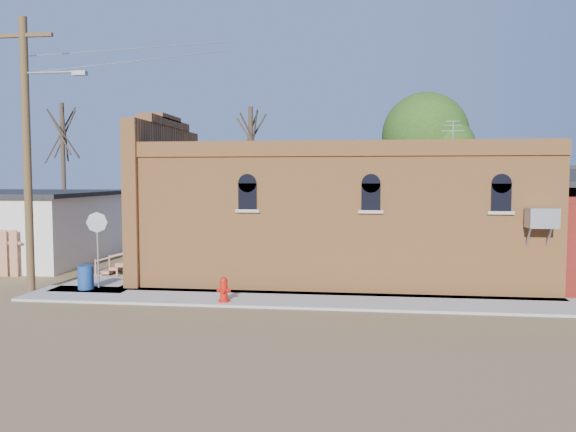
# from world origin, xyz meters

# --- Properties ---
(ground) EXTENTS (120.00, 120.00, 0.00)m
(ground) POSITION_xyz_m (0.00, 0.00, 0.00)
(ground) COLOR olive
(ground) RESTS_ON ground
(sidewalk_south) EXTENTS (19.00, 2.20, 0.08)m
(sidewalk_south) POSITION_xyz_m (1.50, 0.90, 0.04)
(sidewalk_south) COLOR #9E9991
(sidewalk_south) RESTS_ON ground
(sidewalk_west) EXTENTS (2.60, 10.00, 0.08)m
(sidewalk_west) POSITION_xyz_m (-6.30, 6.00, 0.04)
(sidewalk_west) COLOR #9E9991
(sidewalk_west) RESTS_ON ground
(brick_bar) EXTENTS (16.40, 7.97, 6.30)m
(brick_bar) POSITION_xyz_m (1.64, 5.49, 2.34)
(brick_bar) COLOR #C87A3D
(brick_bar) RESTS_ON ground
(utility_pole) EXTENTS (3.12, 0.26, 9.00)m
(utility_pole) POSITION_xyz_m (-8.14, 1.20, 4.77)
(utility_pole) COLOR brown
(utility_pole) RESTS_ON ground
(tree_bare_near) EXTENTS (2.80, 2.80, 7.65)m
(tree_bare_near) POSITION_xyz_m (-3.00, 13.00, 5.96)
(tree_bare_near) COLOR #443326
(tree_bare_near) RESTS_ON ground
(tree_bare_far) EXTENTS (2.80, 2.80, 8.16)m
(tree_bare_far) POSITION_xyz_m (-14.00, 14.00, 6.36)
(tree_bare_far) COLOR #443326
(tree_bare_far) RESTS_ON ground
(tree_leafy) EXTENTS (4.40, 4.40, 8.15)m
(tree_leafy) POSITION_xyz_m (6.00, 13.50, 5.93)
(tree_leafy) COLOR #443326
(tree_leafy) RESTS_ON ground
(fire_hydrant) EXTENTS (0.45, 0.44, 0.76)m
(fire_hydrant) POSITION_xyz_m (-1.39, 0.20, 0.45)
(fire_hydrant) COLOR #BA150A
(fire_hydrant) RESTS_ON sidewalk_south
(stop_sign) EXTENTS (0.69, 0.22, 2.58)m
(stop_sign) POSITION_xyz_m (-6.12, 1.80, 2.06)
(stop_sign) COLOR #97969C
(stop_sign) RESTS_ON sidewalk_south
(trash_barrel) EXTENTS (0.60, 0.60, 0.80)m
(trash_barrel) POSITION_xyz_m (-6.43, 1.50, 0.48)
(trash_barrel) COLOR navy
(trash_barrel) RESTS_ON sidewalk_west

